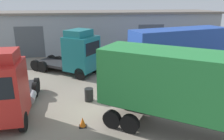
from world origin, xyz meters
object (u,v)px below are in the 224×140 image
object	(u,v)px
tractor_unit_red	(2,89)
tractor_unit_teal	(77,54)
container_trailer_black	(178,45)
container_trailer_grey	(208,88)
traffic_cone	(83,122)
oil_drum	(89,95)

from	to	relation	value
tractor_unit_red	tractor_unit_teal	distance (m)	8.59
container_trailer_black	container_trailer_grey	bearing A→B (deg)	-122.06
tractor_unit_red	traffic_cone	bearing A→B (deg)	72.50
oil_drum	traffic_cone	size ratio (longest dim) A/B	1.60
container_trailer_grey	container_trailer_black	world-z (taller)	container_trailer_grey
tractor_unit_teal	tractor_unit_red	bearing A→B (deg)	-80.55
container_trailer_black	oil_drum	size ratio (longest dim) A/B	10.90
tractor_unit_red	container_trailer_black	distance (m)	14.86
traffic_cone	container_trailer_black	bearing A→B (deg)	42.88
container_trailer_grey	tractor_unit_red	bearing A→B (deg)	-162.06
container_trailer_grey	oil_drum	size ratio (longest dim) A/B	11.30
tractor_unit_teal	oil_drum	size ratio (longest dim) A/B	7.50
tractor_unit_red	container_trailer_grey	world-z (taller)	container_trailer_grey
tractor_unit_red	oil_drum	xyz separation A→B (m)	(4.64, 1.99, -1.50)
tractor_unit_teal	container_trailer_black	bearing A→B (deg)	32.66
container_trailer_black	traffic_cone	bearing A→B (deg)	-151.91
tractor_unit_teal	oil_drum	world-z (taller)	tractor_unit_teal
tractor_unit_red	tractor_unit_teal	xyz separation A→B (m)	(3.86, 7.68, -0.03)
tractor_unit_red	oil_drum	size ratio (longest dim) A/B	7.28
tractor_unit_teal	container_trailer_grey	bearing A→B (deg)	-24.33
container_trailer_black	tractor_unit_teal	xyz separation A→B (m)	(-9.17, 0.56, -0.64)
container_trailer_black	tractor_unit_teal	distance (m)	9.21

